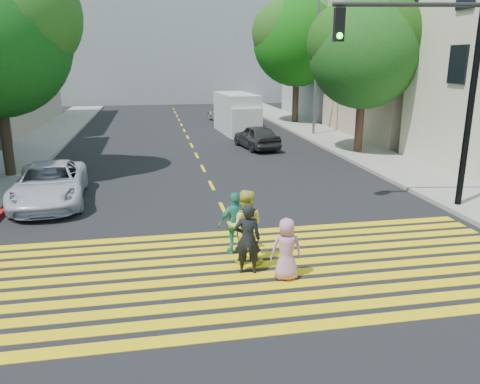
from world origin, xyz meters
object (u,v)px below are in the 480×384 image
object	(u,v)px
dark_car_parked	(245,114)
traffic_signal	(435,72)
tree_right_near	(366,48)
tree_right_far	(299,37)
white_van	(237,115)
pedestrian_extra	(236,223)
silver_car	(224,113)
pedestrian_man	(248,239)
white_sedan	(50,184)
pedestrian_child	(286,249)
dark_car_near	(257,137)
pedestrian_woman	(245,227)

from	to	relation	value
dark_car_parked	traffic_signal	size ratio (longest dim) A/B	0.67
tree_right_near	tree_right_far	size ratio (longest dim) A/B	0.83
white_van	pedestrian_extra	bearing A→B (deg)	-104.17
silver_car	traffic_signal	xyz separation A→B (m)	(2.85, -23.64, 3.68)
pedestrian_man	white_sedan	distance (m)	8.49
pedestrian_extra	white_sedan	bearing A→B (deg)	-55.77
pedestrian_child	pedestrian_extra	distance (m)	1.82
dark_car_near	traffic_signal	xyz separation A→B (m)	(2.89, -11.55, 3.65)
white_sedan	traffic_signal	bearing A→B (deg)	-18.10
tree_right_near	pedestrian_child	xyz separation A→B (m)	(-7.70, -13.20, -4.55)
pedestrian_man	tree_right_near	bearing A→B (deg)	-112.97
dark_car_parked	tree_right_far	bearing A→B (deg)	-4.90
dark_car_near	white_van	xyz separation A→B (m)	(-0.00, 5.83, 0.56)
pedestrian_extra	tree_right_near	bearing A→B (deg)	-137.37
pedestrian_child	dark_car_parked	xyz separation A→B (m)	(4.22, 25.85, 0.03)
tree_right_near	pedestrian_woman	xyz separation A→B (m)	(-8.42, -12.18, -4.35)
pedestrian_child	dark_car_parked	distance (m)	26.19
dark_car_near	pedestrian_child	bearing A→B (deg)	70.23
tree_right_far	dark_car_parked	world-z (taller)	tree_right_far
white_sedan	white_van	world-z (taller)	white_van
tree_right_far	white_sedan	xyz separation A→B (m)	(-14.32, -18.53, -5.66)
pedestrian_man	pedestrian_woman	world-z (taller)	pedestrian_woman
pedestrian_man	pedestrian_child	bearing A→B (deg)	159.27
white_sedan	white_van	distance (m)	17.08
pedestrian_child	white_van	bearing A→B (deg)	-95.44
pedestrian_child	dark_car_near	world-z (taller)	pedestrian_child
pedestrian_woman	pedestrian_child	bearing A→B (deg)	137.54
pedestrian_woman	white_sedan	bearing A→B (deg)	-35.06
pedestrian_extra	pedestrian_child	bearing A→B (deg)	106.26
pedestrian_woman	pedestrian_extra	xyz separation A→B (m)	(-0.12, 0.61, -0.11)
white_van	tree_right_far	bearing A→B (deg)	33.68
white_sedan	pedestrian_child	bearing A→B (deg)	-52.71
pedestrian_woman	silver_car	bearing A→B (deg)	-85.40
pedestrian_man	pedestrian_extra	xyz separation A→B (m)	(-0.07, 1.15, -0.03)
tree_right_far	traffic_signal	bearing A→B (deg)	-96.38
tree_right_near	tree_right_far	world-z (taller)	tree_right_far
pedestrian_man	dark_car_parked	world-z (taller)	pedestrian_man
pedestrian_child	silver_car	distance (m)	27.87
pedestrian_woman	pedestrian_man	bearing A→B (deg)	96.87
pedestrian_man	white_van	bearing A→B (deg)	-89.02
pedestrian_woman	dark_car_near	distance (m)	15.04
pedestrian_extra	dark_car_parked	xyz separation A→B (m)	(5.05, 24.23, -0.06)
tree_right_near	dark_car_parked	distance (m)	13.88
white_van	traffic_signal	world-z (taller)	traffic_signal
silver_car	pedestrian_extra	bearing A→B (deg)	72.62
pedestrian_man	pedestrian_child	size ratio (longest dim) A/B	1.16
pedestrian_man	dark_car_near	distance (m)	15.58
pedestrian_man	dark_car_near	world-z (taller)	pedestrian_man
tree_right_far	silver_car	xyz separation A→B (m)	(-5.24, 2.22, -5.70)
tree_right_near	pedestrian_woman	size ratio (longest dim) A/B	4.31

